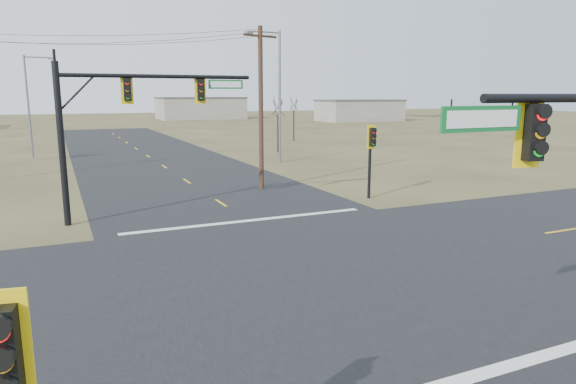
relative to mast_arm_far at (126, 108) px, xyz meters
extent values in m
plane|color=brown|center=(5.02, -10.27, -5.34)|extent=(320.00, 320.00, 0.00)
cube|color=black|center=(5.02, -10.27, -5.33)|extent=(160.00, 14.00, 0.02)
cube|color=black|center=(5.02, -10.27, -5.33)|extent=(14.00, 160.00, 0.02)
cube|color=silver|center=(5.02, -17.77, -5.31)|extent=(12.00, 0.40, 0.01)
cube|color=silver|center=(5.02, -2.77, -5.31)|extent=(12.00, 0.40, 0.01)
cube|color=#0D6027|center=(3.67, -18.48, 0.22)|extent=(1.80, 0.05, 0.45)
cylinder|color=black|center=(-2.89, 0.00, -1.63)|extent=(0.30, 0.30, 7.42)
cylinder|color=black|center=(1.61, 0.00, 1.48)|extent=(9.01, 0.19, 0.19)
cube|color=#0D6027|center=(4.91, 0.00, 1.13)|extent=(1.80, 0.05, 0.45)
cylinder|color=black|center=(13.33, -0.45, -3.29)|extent=(0.18, 0.18, 4.11)
cylinder|color=#42291C|center=(8.71, 4.90, -0.31)|extent=(0.29, 0.29, 10.07)
cube|color=#42291C|center=(8.71, 4.90, 4.13)|extent=(2.40, 0.77, 0.12)
cylinder|color=slate|center=(15.04, 16.51, 0.33)|extent=(0.23, 0.23, 11.35)
cylinder|color=slate|center=(13.68, 16.51, 5.81)|extent=(2.72, 0.14, 0.14)
cube|color=slate|center=(12.31, 16.51, 5.71)|extent=(0.68, 0.47, 0.20)
cylinder|color=slate|center=(-5.17, 28.72, -0.57)|extent=(0.19, 0.19, 9.55)
cylinder|color=slate|center=(-4.03, 28.72, 4.00)|extent=(2.29, 0.11, 0.11)
cube|color=slate|center=(-2.88, 28.72, 3.90)|extent=(0.56, 0.34, 0.17)
cylinder|color=black|center=(18.02, 23.83, -3.45)|extent=(0.20, 0.20, 3.78)
cylinder|color=black|center=(25.30, 35.55, -3.36)|extent=(0.17, 0.17, 3.96)
cube|color=#9E9B8C|center=(30.02, 99.73, -2.84)|extent=(20.00, 12.00, 5.00)
cube|color=#9E9B8C|center=(60.02, 74.73, -3.09)|extent=(18.00, 10.00, 4.50)
camera|label=1|loc=(-3.13, -25.29, 0.64)|focal=32.00mm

